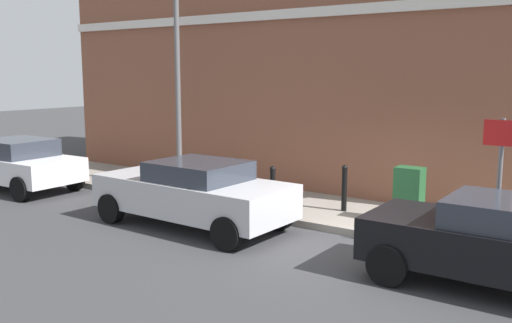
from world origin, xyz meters
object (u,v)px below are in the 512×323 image
at_px(car_white, 16,163).
at_px(bollard_far_kerb, 273,188).
at_px(car_black, 510,243).
at_px(car_silver, 194,192).
at_px(lamppost, 177,69).
at_px(utility_cabinet, 409,197).
at_px(bollard_near_cabinet, 344,186).
at_px(street_sign, 500,164).

bearing_deg(car_white, bollard_far_kerb, -170.78).
relative_size(car_black, bollard_far_kerb, 4.01).
relative_size(car_black, car_silver, 0.96).
height_order(bollard_far_kerb, lamppost, lamppost).
bearing_deg(utility_cabinet, bollard_far_kerb, 108.98).
xyz_separation_m(bollard_near_cabinet, street_sign, (-1.03, -3.41, 0.96)).
relative_size(bollard_far_kerb, lamppost, 0.18).
bearing_deg(car_white, street_sign, -174.72).
bearing_deg(car_white, car_silver, 178.21).
bearing_deg(bollard_far_kerb, car_black, -105.86).
bearing_deg(car_black, bollard_far_kerb, -16.03).
distance_m(car_white, bollard_far_kerb, 7.68).
height_order(street_sign, lamppost, lamppost).
height_order(bollard_near_cabinet, bollard_far_kerb, same).
bearing_deg(lamppost, bollard_far_kerb, -105.47).
distance_m(car_white, bollard_near_cabinet, 9.11).
distance_m(car_black, car_white, 12.68).
distance_m(car_silver, lamppost, 4.47).
xyz_separation_m(car_black, utility_cabinet, (2.40, 2.40, -0.05)).
xyz_separation_m(bollard_far_kerb, lamppost, (1.02, 3.70, 2.60)).
bearing_deg(utility_cabinet, car_white, 102.90).
distance_m(car_silver, street_sign, 5.90).
bearing_deg(car_black, utility_cabinet, -45.13).
relative_size(car_black, lamppost, 0.73).
bearing_deg(utility_cabinet, lamppost, 89.24).
height_order(car_black, car_white, car_white).
distance_m(street_sign, lamppost, 8.55).
xyz_separation_m(bollard_near_cabinet, bollard_far_kerb, (-1.04, 1.22, 0.00)).
distance_m(car_white, lamppost, 5.23).
bearing_deg(utility_cabinet, bollard_near_cabinet, 86.21).
xyz_separation_m(car_black, car_silver, (-0.00, 6.15, 0.01)).
bearing_deg(car_silver, utility_cabinet, -146.15).
height_order(car_white, street_sign, street_sign).
xyz_separation_m(car_black, street_sign, (1.47, 0.51, 0.93)).
xyz_separation_m(utility_cabinet, lamppost, (0.08, 6.43, 2.62)).
xyz_separation_m(car_silver, street_sign, (1.47, -5.64, 0.92)).
bearing_deg(street_sign, utility_cabinet, 63.90).
relative_size(car_silver, street_sign, 1.89).
relative_size(bollard_far_kerb, street_sign, 0.45).
bearing_deg(car_black, car_silver, -0.17).
bearing_deg(utility_cabinet, street_sign, -116.10).
bearing_deg(bollard_near_cabinet, car_black, -122.57).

